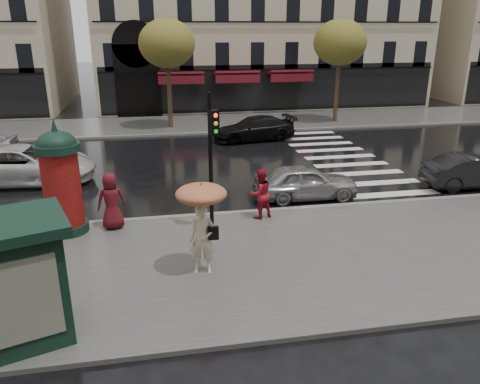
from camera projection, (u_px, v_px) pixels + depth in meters
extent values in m
plane|color=black|center=(270.00, 253.00, 13.47)|extent=(160.00, 160.00, 0.00)
cube|color=#474744|center=(274.00, 259.00, 12.98)|extent=(90.00, 7.00, 0.12)
cube|color=#474744|center=(201.00, 124.00, 31.05)|extent=(90.00, 6.00, 0.12)
cube|color=slate|center=(249.00, 212.00, 16.22)|extent=(90.00, 0.25, 0.14)
cube|color=slate|center=(206.00, 133.00, 28.27)|extent=(90.00, 0.25, 0.14)
cube|color=silver|center=(340.00, 157.00, 23.39)|extent=(3.60, 11.75, 0.01)
cylinder|color=#38281C|center=(169.00, 87.00, 28.93)|extent=(0.28, 0.28, 5.20)
ellipsoid|color=#495A1C|center=(167.00, 43.00, 28.06)|extent=(3.40, 3.40, 2.89)
cylinder|color=#38281C|center=(337.00, 84.00, 30.83)|extent=(0.28, 0.28, 5.20)
ellipsoid|color=#495A1C|center=(340.00, 42.00, 29.96)|extent=(3.40, 3.40, 2.89)
imported|color=beige|center=(202.00, 239.00, 11.92)|extent=(0.73, 0.54, 1.85)
cylinder|color=black|center=(202.00, 217.00, 11.71)|extent=(0.02, 0.02, 1.17)
ellipsoid|color=red|center=(201.00, 194.00, 11.50)|extent=(1.28, 1.28, 0.45)
cone|color=black|center=(201.00, 184.00, 11.42)|extent=(0.04, 0.04, 0.10)
cube|color=black|center=(213.00, 233.00, 11.83)|extent=(0.27, 0.12, 0.35)
imported|color=#A81425|center=(260.00, 194.00, 15.41)|extent=(0.97, 0.86, 1.68)
imported|color=#571117|center=(111.00, 201.00, 14.57)|extent=(0.97, 0.71, 1.81)
cylinder|color=black|center=(68.00, 227.00, 14.58)|extent=(1.30, 1.30, 0.28)
cylinder|color=maroon|center=(62.00, 188.00, 14.15)|extent=(1.11, 1.11, 2.32)
cylinder|color=black|center=(57.00, 147.00, 13.73)|extent=(1.34, 1.34, 0.23)
ellipsoid|color=black|center=(56.00, 144.00, 13.70)|extent=(1.15, 1.15, 0.80)
cone|color=black|center=(54.00, 124.00, 13.50)|extent=(0.19, 0.19, 0.42)
cylinder|color=black|center=(211.00, 164.00, 14.13)|extent=(0.13, 0.13, 4.26)
cube|color=black|center=(214.00, 123.00, 13.52)|extent=(0.32, 0.28, 0.75)
cube|color=black|center=(15.00, 287.00, 9.22)|extent=(2.20, 1.99, 2.39)
cube|color=black|center=(4.00, 226.00, 8.78)|extent=(2.64, 2.42, 0.21)
imported|color=#ACADB1|center=(306.00, 182.00, 17.55)|extent=(3.90, 1.62, 1.32)
imported|color=black|center=(475.00, 171.00, 18.78)|extent=(4.14, 1.70, 1.33)
imported|color=silver|center=(25.00, 165.00, 19.27)|extent=(5.82, 2.99, 1.57)
imported|color=black|center=(254.00, 129.00, 26.61)|extent=(4.85, 2.47, 1.35)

